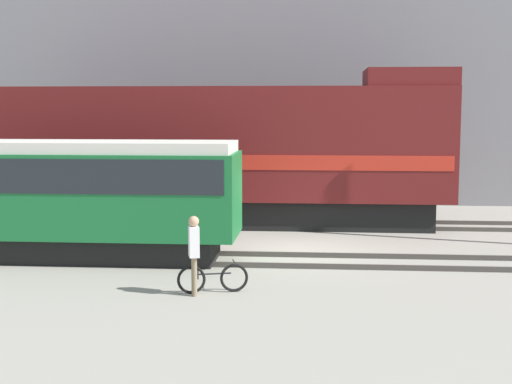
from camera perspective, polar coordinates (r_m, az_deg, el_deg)
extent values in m
plane|color=#9E998C|center=(20.84, 3.25, -4.80)|extent=(120.00, 120.00, 0.00)
cube|color=#47423D|center=(18.70, 3.09, -5.92)|extent=(60.00, 0.07, 0.14)
cube|color=#47423D|center=(20.10, 3.20, -5.03)|extent=(60.00, 0.07, 0.14)
cube|color=#47423D|center=(24.74, 3.49, -2.81)|extent=(60.00, 0.07, 0.14)
cube|color=#47423D|center=(26.16, 3.55, -2.30)|extent=(60.00, 0.07, 0.14)
cube|color=gray|center=(34.06, 3.92, 11.30)|extent=(42.07, 6.00, 13.79)
cube|color=black|center=(25.63, -3.35, -1.51)|extent=(15.26, 2.55, 1.00)
cube|color=maroon|center=(25.40, -3.39, 3.97)|extent=(16.58, 3.00, 3.90)
cube|color=red|center=(25.43, -3.38, 2.65)|extent=(16.25, 3.04, 0.50)
cube|color=maroon|center=(25.35, 12.15, 8.91)|extent=(3.00, 2.85, 0.60)
cube|color=black|center=(20.59, -15.59, -4.19)|extent=(8.86, 2.00, 0.70)
cube|color=#196B33|center=(20.37, -15.72, -0.09)|extent=(10.07, 2.50, 2.27)
cube|color=#1E2328|center=(20.32, -15.78, 1.55)|extent=(9.67, 2.54, 0.90)
cube|color=silver|center=(20.27, -15.84, 3.52)|extent=(9.87, 2.38, 0.30)
torus|color=black|center=(16.31, -1.76, -6.88)|extent=(0.64, 0.23, 0.65)
torus|color=black|center=(16.19, -5.19, -7.00)|extent=(0.64, 0.23, 0.65)
cylinder|color=black|center=(16.22, -3.47, -6.55)|extent=(0.81, 0.25, 0.04)
cylinder|color=black|center=(16.17, -4.67, -6.48)|extent=(0.03, 0.03, 0.29)
cylinder|color=#262626|center=(16.22, -1.77, -5.59)|extent=(0.14, 0.43, 0.02)
cylinder|color=#8C7A5B|center=(16.11, -4.99, -6.65)|extent=(0.11, 0.11, 0.88)
cylinder|color=#8C7A5B|center=(15.95, -4.94, -6.78)|extent=(0.11, 0.11, 0.88)
cube|color=white|center=(15.87, -4.99, -3.98)|extent=(0.31, 0.41, 0.68)
sphere|color=tan|center=(15.79, -5.01, -2.35)|extent=(0.24, 0.24, 0.24)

